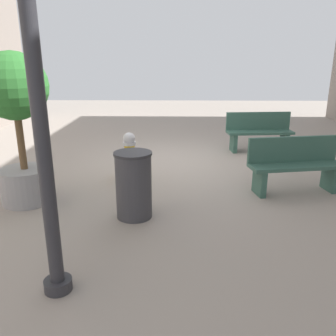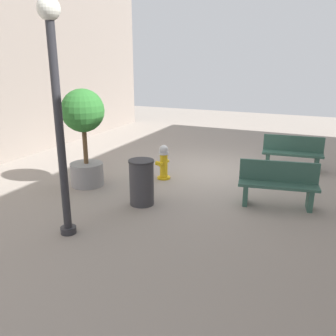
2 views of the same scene
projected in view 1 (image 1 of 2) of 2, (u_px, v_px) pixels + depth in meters
The scene contains 7 objects.
ground_plane at pixel (177, 161), 7.93m from camera, with size 23.40×23.40×0.00m, color gray.
fire_hydrant at pixel (129, 155), 6.73m from camera, with size 0.40×0.43×0.90m.
bench_near at pixel (259, 131), 8.72m from camera, with size 1.65×0.59×0.95m.
bench_far at pixel (295, 164), 6.04m from camera, with size 1.68×0.71×0.95m.
planter_tree at pixel (17, 113), 5.31m from camera, with size 1.02×1.02×2.35m.
street_lamp at pixel (30, 35), 2.83m from camera, with size 0.36×0.36×3.91m.
trash_bin at pixel (134, 185), 5.05m from camera, with size 0.55×0.55×0.98m.
Camera 1 is at (0.07, 7.61, 2.25)m, focal length 37.51 mm.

